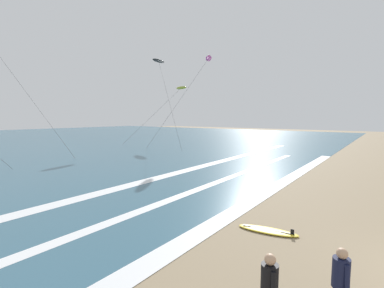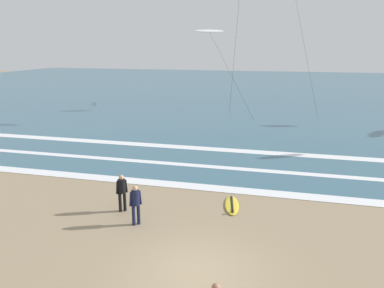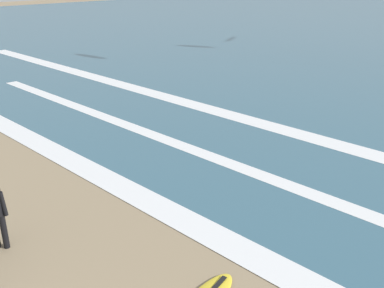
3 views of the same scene
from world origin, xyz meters
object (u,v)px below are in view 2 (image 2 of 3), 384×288
surfer_mid_group (122,190)px  kite_white_low_near (209,31)px  surfboard_right_spare (232,205)px  surfer_right_near (136,201)px

surfer_mid_group → kite_white_low_near: 28.65m
kite_white_low_near → surfboard_right_spare: bearing=-75.8°
surfer_mid_group → surfer_right_near: size_ratio=1.00×
surfer_mid_group → surfer_right_near: (1.03, -1.02, 0.00)m
surfer_right_near → kite_white_low_near: 29.73m
surfer_right_near → kite_white_low_near: bearing=96.5°
surfboard_right_spare → kite_white_low_near: (-6.58, 25.97, 8.14)m
surfer_right_near → surfboard_right_spare: 4.37m
surfer_mid_group → kite_white_low_near: size_ratio=0.19×
surfer_mid_group → surfboard_right_spare: size_ratio=0.74×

